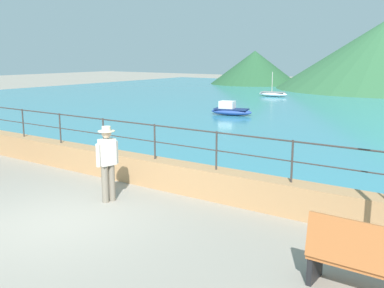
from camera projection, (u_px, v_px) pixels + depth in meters
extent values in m
plane|color=gray|center=(54.00, 223.00, 8.87)|extent=(120.00, 120.00, 0.00)
cube|color=tan|center=(155.00, 172.00, 11.37)|extent=(20.00, 0.56, 0.70)
cylinder|color=#383330|center=(23.00, 123.00, 14.31)|extent=(0.04, 0.04, 0.90)
cylinder|color=#383330|center=(60.00, 128.00, 13.28)|extent=(0.04, 0.04, 0.90)
cylinder|color=#383330|center=(103.00, 134.00, 12.25)|extent=(0.04, 0.04, 0.90)
cylinder|color=#383330|center=(155.00, 142.00, 11.21)|extent=(0.04, 0.04, 0.90)
cylinder|color=#383330|center=(216.00, 151.00, 10.18)|extent=(0.04, 0.04, 0.90)
cylinder|color=#383330|center=(292.00, 161.00, 9.15)|extent=(0.04, 0.04, 0.90)
cylinder|color=#383330|center=(154.00, 125.00, 11.13)|extent=(18.40, 0.04, 0.04)
cylinder|color=#383330|center=(155.00, 142.00, 11.21)|extent=(18.40, 0.03, 0.03)
cube|color=teal|center=(371.00, 105.00, 29.63)|extent=(64.00, 44.32, 0.06)
cone|color=#285633|center=(255.00, 68.00, 50.12)|extent=(10.12, 10.12, 3.75)
cube|color=#B76633|center=(371.00, 266.00, 6.09)|extent=(1.71, 0.55, 0.06)
cube|color=#B76633|center=(369.00, 248.00, 5.85)|extent=(1.70, 0.18, 0.64)
cube|color=black|center=(315.00, 267.00, 6.60)|extent=(0.09, 0.47, 0.43)
cylinder|color=slate|center=(112.00, 182.00, 10.18)|extent=(0.15, 0.15, 0.86)
cylinder|color=slate|center=(105.00, 184.00, 10.06)|extent=(0.15, 0.15, 0.86)
cube|color=beige|center=(107.00, 152.00, 9.97)|extent=(0.29, 0.40, 0.60)
cylinder|color=beige|center=(116.00, 152.00, 10.14)|extent=(0.09, 0.09, 0.52)
cylinder|color=beige|center=(98.00, 155.00, 9.82)|extent=(0.09, 0.09, 0.52)
sphere|color=beige|center=(106.00, 133.00, 9.89)|extent=(0.22, 0.22, 0.22)
cylinder|color=beige|center=(106.00, 131.00, 9.88)|extent=(0.38, 0.38, 0.02)
cylinder|color=beige|center=(106.00, 128.00, 9.86)|extent=(0.20, 0.20, 0.10)
ellipsoid|color=white|center=(273.00, 94.00, 35.17)|extent=(2.36, 1.06, 0.36)
cube|color=gray|center=(273.00, 92.00, 35.14)|extent=(1.89, 0.90, 0.06)
cylinder|color=#B2A899|center=(272.00, 82.00, 35.03)|extent=(0.06, 0.06, 1.56)
ellipsoid|color=#2D4C9E|center=(231.00, 112.00, 24.28)|extent=(2.43, 1.35, 0.36)
cube|color=navy|center=(231.00, 109.00, 24.25)|extent=(1.96, 1.12, 0.06)
cube|color=silver|center=(227.00, 105.00, 24.30)|extent=(0.91, 0.78, 0.40)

